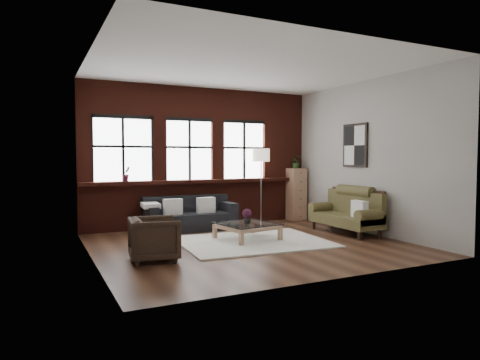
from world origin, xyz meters
name	(u,v)px	position (x,y,z in m)	size (l,w,h in m)	color
floor	(249,244)	(0.00, 0.00, 0.00)	(5.50, 5.50, 0.00)	#3F2417
ceiling	(250,68)	(0.00, 0.00, 3.20)	(5.50, 5.50, 0.00)	white
wall_back	(201,157)	(0.00, 2.50, 1.60)	(5.50, 5.50, 0.00)	#A7A39C
wall_front	(338,157)	(0.00, -2.50, 1.60)	(5.50, 5.50, 0.00)	#A7A39C
wall_left	(91,157)	(-2.75, 0.00, 1.60)	(5.00, 5.00, 0.00)	#A7A39C
wall_right	(366,157)	(2.75, 0.00, 1.60)	(5.00, 5.00, 0.00)	#A7A39C
brick_backwall	(202,157)	(0.00, 2.44, 1.60)	(5.50, 0.12, 3.20)	#4E1B12
sill_ledge	(203,181)	(0.00, 2.35, 1.04)	(5.50, 0.30, 0.08)	#4E1B12
window_left	(123,150)	(-1.80, 2.45, 1.75)	(1.38, 0.10, 1.50)	black
window_mid	(189,151)	(-0.30, 2.45, 1.75)	(1.38, 0.10, 1.50)	black
window_right	(244,151)	(1.10, 2.45, 1.75)	(1.38, 0.10, 1.50)	black
wall_poster	(355,145)	(2.72, 0.30, 1.85)	(0.05, 0.74, 0.94)	black
shag_rug	(253,242)	(0.13, 0.12, 0.01)	(2.68, 2.10, 0.03)	white
dark_sofa	(190,214)	(-0.48, 1.90, 0.36)	(1.98, 0.80, 0.72)	black
pillow_a	(173,207)	(-0.90, 1.80, 0.55)	(0.40, 0.14, 0.34)	white
pillow_b	(206,205)	(-0.15, 1.80, 0.55)	(0.40, 0.14, 0.34)	white
vintage_settee	(345,212)	(2.30, 0.10, 0.46)	(0.76, 1.72, 0.92)	brown
pillow_settee	(359,209)	(2.22, -0.43, 0.57)	(0.14, 0.38, 0.34)	white
armchair	(154,239)	(-1.89, -0.48, 0.34)	(0.72, 0.74, 0.68)	black
coffee_table	(247,232)	(0.13, 0.36, 0.16)	(1.02, 1.02, 0.34)	tan
vase	(247,219)	(0.13, 0.36, 0.41)	(0.14, 0.14, 0.15)	#B2B2B2
flowers	(247,214)	(0.13, 0.36, 0.52)	(0.18, 0.18, 0.18)	#45172D
drawer_chest	(296,194)	(2.47, 2.21, 0.66)	(0.40, 0.40, 1.31)	tan
potted_plant_top	(296,162)	(2.47, 2.21, 1.48)	(0.29, 0.25, 0.32)	#2D5923
floor_lamp	(261,183)	(1.32, 1.96, 0.97)	(0.40, 0.40, 1.95)	#A5A5A8
sill_plant	(126,174)	(-1.76, 2.32, 1.24)	(0.18, 0.14, 0.33)	#45172D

